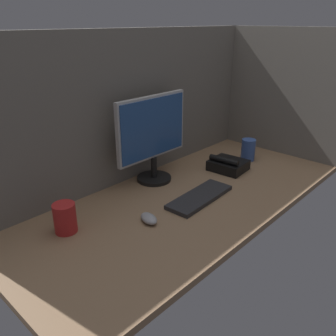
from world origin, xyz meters
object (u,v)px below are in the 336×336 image
object	(u,v)px
mug_ceramic_blue	(248,150)
desk_phone	(228,165)
keyboard	(200,197)
mouse	(149,218)
monitor	(152,135)
mug_red_plastic	(65,218)

from	to	relation	value
mug_ceramic_blue	desk_phone	world-z (taller)	mug_ceramic_blue
keyboard	mouse	world-z (taller)	mouse
monitor	mug_ceramic_blue	world-z (taller)	monitor
mouse	desk_phone	bearing A→B (deg)	20.22
monitor	keyboard	size ratio (longest dim) A/B	1.21
mouse	desk_phone	size ratio (longest dim) A/B	0.47
mug_ceramic_blue	mug_red_plastic	world-z (taller)	mug_ceramic_blue
mug_ceramic_blue	mug_red_plastic	bearing A→B (deg)	174.33
monitor	mug_red_plastic	bearing A→B (deg)	-170.61
mouse	desk_phone	xyz separation A→B (cm)	(68.73, 7.32, 1.49)
monitor	mug_red_plastic	xyz separation A→B (cm)	(-58.48, -9.67, -18.68)
mouse	desk_phone	distance (cm)	69.14
keyboard	desk_phone	distance (cm)	39.40
keyboard	desk_phone	bearing A→B (deg)	11.84
monitor	desk_phone	world-z (taller)	monitor
keyboard	mouse	bearing A→B (deg)	171.77
keyboard	mug_ceramic_blue	xyz separation A→B (cm)	(59.61, 10.29, 5.47)
desk_phone	mouse	bearing A→B (deg)	-173.92
mug_ceramic_blue	mug_red_plastic	distance (cm)	118.25
mouse	mug_red_plastic	size ratio (longest dim) A/B	0.79
mug_ceramic_blue	desk_phone	xyz separation A→B (cm)	(-21.59, -0.19, -3.28)
monitor	mouse	xyz separation A→B (cm)	(-31.13, -28.87, -23.07)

